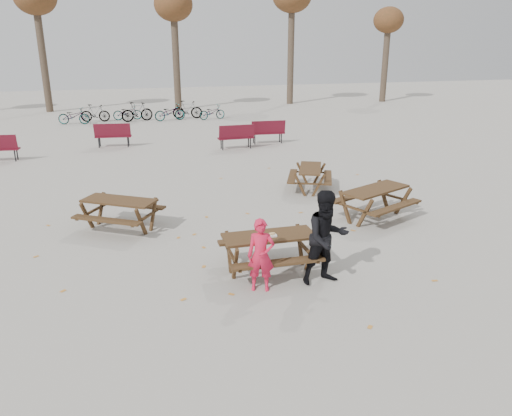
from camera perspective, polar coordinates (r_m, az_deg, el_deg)
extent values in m
plane|color=gray|center=(10.04, 1.48, -7.20)|extent=(80.00, 80.00, 0.00)
cube|color=#342013|center=(9.73, 1.52, -3.23)|extent=(1.80, 0.70, 0.05)
cube|color=#342013|center=(9.32, 2.54, -6.28)|extent=(1.80, 0.25, 0.05)
cube|color=#342013|center=(10.38, 0.57, -3.57)|extent=(1.80, 0.25, 0.05)
cylinder|color=#342013|center=(9.45, -2.39, -6.49)|extent=(0.08, 0.08, 0.73)
cylinder|color=#342013|center=(9.98, -3.14, -5.07)|extent=(0.08, 0.08, 0.73)
cylinder|color=#342013|center=(9.85, 6.20, -5.50)|extent=(0.08, 0.08, 0.73)
cylinder|color=#342013|center=(10.36, 5.02, -4.19)|extent=(0.08, 0.08, 0.73)
cube|color=white|center=(9.64, 1.84, -3.18)|extent=(0.18, 0.11, 0.03)
ellipsoid|color=tan|center=(9.62, 1.85, -2.95)|extent=(0.14, 0.06, 0.05)
cylinder|color=silver|center=(9.48, 0.39, -3.18)|extent=(0.06, 0.06, 0.15)
cylinder|color=orange|center=(9.49, 0.39, -3.28)|extent=(0.07, 0.07, 0.05)
cylinder|color=white|center=(9.45, 0.39, -2.70)|extent=(0.03, 0.03, 0.02)
imported|color=red|center=(9.05, 0.56, -5.43)|extent=(0.57, 0.46, 1.37)
imported|color=black|center=(9.33, 8.08, -3.38)|extent=(0.94, 0.77, 1.81)
imported|color=black|center=(29.00, -20.11, 9.84)|extent=(1.75, 0.91, 0.87)
imported|color=black|center=(29.49, -17.91, 10.28)|extent=(1.64, 0.71, 0.95)
imported|color=black|center=(29.73, -14.48, 10.54)|extent=(1.63, 0.65, 0.84)
imported|color=black|center=(29.01, -13.43, 10.65)|extent=(1.84, 0.96, 1.06)
imported|color=black|center=(28.96, -9.83, 10.72)|extent=(1.81, 0.90, 0.91)
imported|color=black|center=(29.57, -7.84, 11.09)|extent=(1.75, 0.75, 1.02)
imported|color=black|center=(29.10, -5.06, 10.85)|extent=(1.61, 0.83, 0.81)
cylinder|color=#382B21|center=(34.46, -23.14, 15.30)|extent=(0.44, 0.44, 6.30)
cylinder|color=#382B21|center=(33.37, -9.11, 16.14)|extent=(0.44, 0.44, 5.95)
ellipsoid|color=brown|center=(33.40, -9.43, 21.97)|extent=(2.38, 2.38, 2.02)
cylinder|color=#382B21|center=(36.07, 3.99, 17.06)|extent=(0.44, 0.44, 6.65)
cylinder|color=#382B21|center=(38.47, 14.53, 15.60)|extent=(0.44, 0.44, 5.25)
ellipsoid|color=brown|center=(38.45, 14.91, 20.06)|extent=(2.10, 2.10, 1.79)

